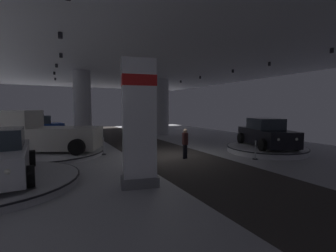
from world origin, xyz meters
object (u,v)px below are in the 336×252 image
at_px(column_left, 82,107).
at_px(brand_sign_pylon, 139,122).
at_px(pickup_truck_mid_left, 45,135).
at_px(display_platform_far_left, 34,139).
at_px(display_car_far_left, 34,127).
at_px(visitor_walking_near, 185,142).
at_px(column_right, 162,107).
at_px(display_platform_mid_left, 52,153).
at_px(display_car_near_right, 266,134).
at_px(display_platform_near_right, 266,149).

bearing_deg(column_left, brand_sign_pylon, -87.80).
height_order(pickup_truck_mid_left, display_platform_far_left, pickup_truck_mid_left).
height_order(display_car_far_left, visitor_walking_near, display_car_far_left).
height_order(column_right, pickup_truck_mid_left, column_right).
bearing_deg(column_left, display_platform_far_left, 143.88).
distance_m(pickup_truck_mid_left, visitor_walking_near, 7.88).
xyz_separation_m(display_platform_mid_left, display_platform_far_left, (-1.21, 6.76, 0.06)).
distance_m(pickup_truck_mid_left, display_car_far_left, 6.69).
bearing_deg(display_car_near_right, display_car_far_left, 137.75).
relative_size(column_left, display_platform_far_left, 1.15).
xyz_separation_m(display_car_near_right, display_platform_far_left, (-12.85, 11.64, -0.91)).
height_order(column_right, display_car_far_left, column_right).
relative_size(display_platform_far_left, display_car_far_left, 1.07).
bearing_deg(display_car_far_left, display_platform_near_right, -42.34).
bearing_deg(display_platform_mid_left, column_left, 62.43).
relative_size(display_platform_mid_left, pickup_truck_mid_left, 1.01).
distance_m(column_right, brand_sign_pylon, 15.31).
xyz_separation_m(column_left, display_car_near_right, (9.42, -9.13, -1.64)).
bearing_deg(display_platform_far_left, display_platform_near_right, -42.26).
xyz_separation_m(column_right, pickup_truck_mid_left, (-10.27, -6.16, -1.57)).
distance_m(column_left, visitor_walking_near, 9.56).
distance_m(column_left, column_right, 8.02).
height_order(column_left, display_car_far_left, column_left).
height_order(column_left, brand_sign_pylon, column_left).
bearing_deg(column_right, display_car_far_left, 177.60).
height_order(column_right, display_car_near_right, column_right).
bearing_deg(pickup_truck_mid_left, column_right, 30.96).
bearing_deg(visitor_walking_near, pickup_truck_mid_left, 146.66).
bearing_deg(column_right, column_left, -165.23).
xyz_separation_m(pickup_truck_mid_left, display_car_near_right, (11.93, -5.02, -0.07)).
xyz_separation_m(brand_sign_pylon, display_platform_near_right, (8.97, 2.23, -2.03)).
height_order(display_platform_mid_left, pickup_truck_mid_left, pickup_truck_mid_left).
height_order(column_right, display_platform_far_left, column_right).
xyz_separation_m(pickup_truck_mid_left, display_platform_near_right, (11.92, -5.04, -0.99)).
relative_size(column_right, pickup_truck_mid_left, 0.97).
distance_m(column_left, display_car_far_left, 4.53).
bearing_deg(display_platform_mid_left, visitor_walking_near, -33.67).
relative_size(display_platform_near_right, display_car_far_left, 1.04).
bearing_deg(display_platform_mid_left, display_platform_near_right, -22.87).
height_order(column_right, display_platform_mid_left, column_right).
xyz_separation_m(column_left, display_platform_far_left, (-3.43, 2.51, -2.55)).
height_order(brand_sign_pylon, display_car_near_right, brand_sign_pylon).
distance_m(display_platform_mid_left, display_car_far_left, 6.94).
relative_size(display_platform_near_right, display_platform_far_left, 0.97).
bearing_deg(display_car_far_left, display_platform_far_left, -168.30).
relative_size(brand_sign_pylon, visitor_walking_near, 2.70).
height_order(display_car_near_right, display_platform_far_left, display_car_near_right).
xyz_separation_m(column_right, display_platform_mid_left, (-9.98, -6.30, -2.61)).
bearing_deg(column_right, visitor_walking_near, -109.36).
xyz_separation_m(brand_sign_pylon, display_car_near_right, (8.98, 2.26, -1.11)).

